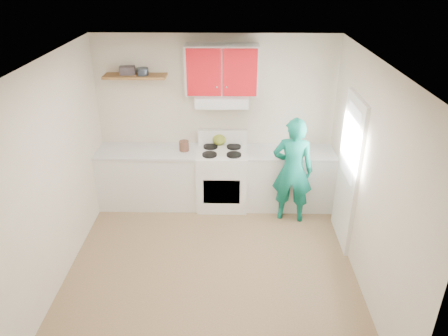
{
  "coord_description": "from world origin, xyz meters",
  "views": [
    {
      "loc": [
        0.24,
        -4.3,
        3.56
      ],
      "look_at": [
        0.15,
        0.55,
        1.15
      ],
      "focal_mm": 34.21,
      "sensor_mm": 36.0,
      "label": 1
    }
  ],
  "objects_px": {
    "crock": "(184,147)",
    "person": "(293,170)",
    "kettle": "(219,139)",
    "tin": "(143,71)",
    "stove": "(222,178)"
  },
  "relations": [
    {
      "from": "stove",
      "to": "person",
      "type": "xyz_separation_m",
      "value": [
        1.03,
        -0.39,
        0.34
      ]
    },
    {
      "from": "tin",
      "to": "crock",
      "type": "xyz_separation_m",
      "value": [
        0.56,
        -0.14,
        -1.1
      ]
    },
    {
      "from": "tin",
      "to": "kettle",
      "type": "xyz_separation_m",
      "value": [
        1.09,
        0.08,
        -1.08
      ]
    },
    {
      "from": "crock",
      "to": "person",
      "type": "xyz_separation_m",
      "value": [
        1.6,
        -0.41,
        -0.18
      ]
    },
    {
      "from": "crock",
      "to": "tin",
      "type": "bearing_deg",
      "value": 165.61
    },
    {
      "from": "stove",
      "to": "crock",
      "type": "relative_size",
      "value": 5.26
    },
    {
      "from": "tin",
      "to": "person",
      "type": "relative_size",
      "value": 0.1
    },
    {
      "from": "kettle",
      "to": "crock",
      "type": "bearing_deg",
      "value": -159.58
    },
    {
      "from": "crock",
      "to": "stove",
      "type": "bearing_deg",
      "value": -2.27
    },
    {
      "from": "stove",
      "to": "crock",
      "type": "bearing_deg",
      "value": 177.73
    },
    {
      "from": "tin",
      "to": "crock",
      "type": "relative_size",
      "value": 0.95
    },
    {
      "from": "tin",
      "to": "person",
      "type": "distance_m",
      "value": 2.58
    },
    {
      "from": "kettle",
      "to": "crock",
      "type": "relative_size",
      "value": 1.23
    },
    {
      "from": "person",
      "to": "stove",
      "type": "bearing_deg",
      "value": -10.12
    },
    {
      "from": "stove",
      "to": "tin",
      "type": "distance_m",
      "value": 1.99
    }
  ]
}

